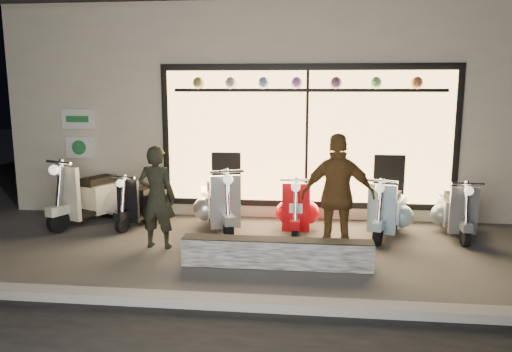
{
  "coord_description": "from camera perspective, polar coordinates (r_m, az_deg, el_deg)",
  "views": [
    {
      "loc": [
        0.9,
        -7.24,
        2.48
      ],
      "look_at": [
        0.01,
        0.6,
        1.05
      ],
      "focal_mm": 35.0,
      "sensor_mm": 36.0,
      "label": 1
    }
  ],
  "objects": [
    {
      "name": "ground",
      "position": [
        7.7,
        -0.59,
        -8.51
      ],
      "size": [
        40.0,
        40.0,
        0.0
      ],
      "primitive_type": "plane",
      "color": "#383533",
      "rests_on": "ground"
    },
    {
      "name": "kerb",
      "position": [
        5.84,
        -3.07,
        -14.23
      ],
      "size": [
        40.0,
        0.25,
        0.12
      ],
      "primitive_type": "cube",
      "color": "slate",
      "rests_on": "ground"
    },
    {
      "name": "shop_building",
      "position": [
        12.26,
        2.29,
        8.5
      ],
      "size": [
        10.2,
        6.23,
        4.2
      ],
      "color": "beige",
      "rests_on": "ground"
    },
    {
      "name": "graffiti_barrier",
      "position": [
        6.98,
        2.38,
        -8.78
      ],
      "size": [
        2.63,
        0.28,
        0.4
      ],
      "primitive_type": "cube",
      "color": "black",
      "rests_on": "ground"
    },
    {
      "name": "scooter_silver",
      "position": [
        8.78,
        -4.26,
        -3.16
      ],
      "size": [
        0.86,
        1.53,
        1.1
      ],
      "rotation": [
        0.0,
        0.0,
        0.37
      ],
      "color": "black",
      "rests_on": "ground"
    },
    {
      "name": "scooter_red",
      "position": [
        8.62,
        4.74,
        -3.73
      ],
      "size": [
        0.45,
        1.38,
        1.0
      ],
      "rotation": [
        0.0,
        0.0,
        -0.01
      ],
      "color": "black",
      "rests_on": "ground"
    },
    {
      "name": "scooter_black",
      "position": [
        9.34,
        -12.62,
        -3.0
      ],
      "size": [
        0.64,
        1.31,
        0.93
      ],
      "rotation": [
        0.0,
        0.0,
        -0.26
      ],
      "color": "black",
      "rests_on": "ground"
    },
    {
      "name": "scooter_cream",
      "position": [
        9.66,
        -17.77,
        -2.22
      ],
      "size": [
        0.97,
        1.61,
        1.18
      ],
      "rotation": [
        0.0,
        0.0,
        -0.42
      ],
      "color": "black",
      "rests_on": "ground"
    },
    {
      "name": "scooter_blue",
      "position": [
        8.73,
        14.92,
        -3.86
      ],
      "size": [
        0.77,
        1.38,
        1.0
      ],
      "rotation": [
        0.0,
        0.0,
        -0.36
      ],
      "color": "black",
      "rests_on": "ground"
    },
    {
      "name": "scooter_grey",
      "position": [
        9.1,
        21.81,
        -3.78
      ],
      "size": [
        0.44,
        1.34,
        0.96
      ],
      "rotation": [
        0.0,
        0.0,
        -0.03
      ],
      "color": "black",
      "rests_on": "ground"
    },
    {
      "name": "man",
      "position": [
        7.79,
        -11.25,
        -2.4
      ],
      "size": [
        0.61,
        0.43,
        1.6
      ],
      "primitive_type": "imported",
      "rotation": [
        0.0,
        0.0,
        3.06
      ],
      "color": "black",
      "rests_on": "ground"
    },
    {
      "name": "woman",
      "position": [
        7.33,
        9.35,
        -2.25
      ],
      "size": [
        1.09,
        0.51,
        1.81
      ],
      "primitive_type": "imported",
      "rotation": [
        0.0,
        0.0,
        3.21
      ],
      "color": "brown",
      "rests_on": "ground"
    }
  ]
}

